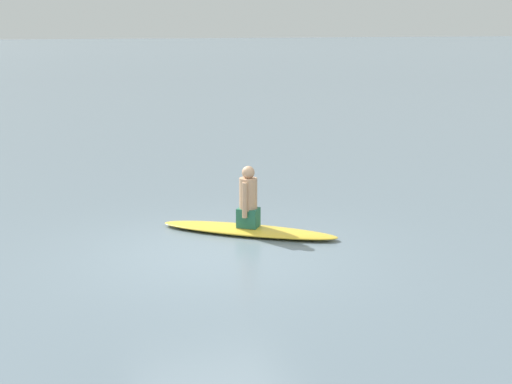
{
  "coord_description": "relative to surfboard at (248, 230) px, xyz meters",
  "views": [
    {
      "loc": [
        10.52,
        -3.7,
        3.47
      ],
      "look_at": [
        -1.1,
        1.18,
        0.66
      ],
      "focal_mm": 52.5,
      "sensor_mm": 36.0,
      "label": 1
    }
  ],
  "objects": [
    {
      "name": "person_paddler",
      "position": [
        0.0,
        -0.0,
        0.54
      ],
      "size": [
        0.44,
        0.45,
        1.06
      ],
      "rotation": [
        0.0,
        0.0,
        0.85
      ],
      "color": "#26664C",
      "rests_on": "surfboard"
    },
    {
      "name": "ground_plane",
      "position": [
        0.89,
        -0.95,
        -0.06
      ],
      "size": [
        400.0,
        400.0,
        0.0
      ],
      "primitive_type": "plane",
      "color": "slate"
    },
    {
      "name": "surfboard",
      "position": [
        0.0,
        0.0,
        0.0
      ],
      "size": [
        2.57,
        2.8,
        0.12
      ],
      "primitive_type": "ellipsoid",
      "rotation": [
        0.0,
        0.0,
        0.85
      ],
      "color": "gold",
      "rests_on": "ground"
    }
  ]
}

